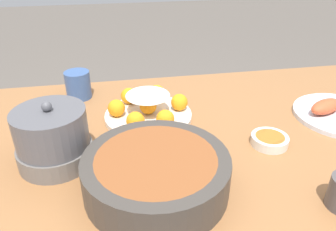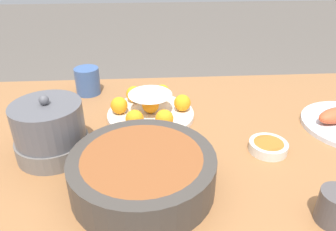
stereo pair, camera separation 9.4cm
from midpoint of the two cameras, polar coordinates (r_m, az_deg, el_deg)
dining_table at (r=0.96m, az=6.07°, el=-8.39°), size 1.54×0.89×0.71m
cake_plate at (r=1.00m, az=-0.45°, el=1.24°), size 0.27×0.27×0.09m
serving_bowl at (r=0.72m, az=-0.69°, el=-9.79°), size 0.32×0.32×0.08m
sauce_bowl at (r=0.90m, az=19.94°, el=-5.18°), size 0.10×0.10×0.03m
cup_near at (r=1.17m, az=-11.61°, el=5.86°), size 0.08×0.08×0.09m
cup_far at (r=0.75m, az=30.54°, el=-13.74°), size 0.07×0.07×0.07m
warming_pot at (r=0.84m, az=-16.90°, el=-2.63°), size 0.18×0.18×0.17m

